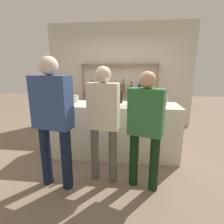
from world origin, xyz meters
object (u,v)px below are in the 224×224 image
object	(u,v)px
ice_bucket	(108,97)
customer_left	(53,115)
counter_bottle_2	(146,96)
counter_bottle_1	(130,98)
customer_center	(103,117)
counter_bottle_3	(143,98)
cork_jar	(76,99)
counter_bottle_4	(111,98)
customer_right	(146,123)
wine_glass	(153,98)
counter_bottle_5	(165,98)
counter_bottle_0	(120,96)

from	to	relation	value
ice_bucket	customer_left	xyz separation A→B (m)	(-0.57, -1.03, -0.09)
counter_bottle_2	counter_bottle_1	bearing A→B (deg)	-147.92
customer_center	counter_bottle_3	bearing A→B (deg)	-28.36
cork_jar	customer_center	bearing A→B (deg)	-53.49
counter_bottle_4	customer_right	world-z (taller)	customer_right
counter_bottle_2	customer_right	size ratio (longest dim) A/B	0.24
ice_bucket	customer_left	world-z (taller)	customer_left
customer_right	wine_glass	bearing A→B (deg)	7.75
counter_bottle_3	counter_bottle_5	bearing A→B (deg)	14.50
counter_bottle_1	cork_jar	distance (m)	1.04
counter_bottle_1	counter_bottle_4	distance (m)	0.34
customer_left	counter_bottle_4	bearing A→B (deg)	-25.62
counter_bottle_1	counter_bottle_5	world-z (taller)	counter_bottle_5
counter_bottle_1	counter_bottle_3	distance (m)	0.23
counter_bottle_1	customer_center	size ratio (longest dim) A/B	0.20
counter_bottle_0	cork_jar	world-z (taller)	counter_bottle_0
counter_bottle_3	customer_left	size ratio (longest dim) A/B	0.20
counter_bottle_2	customer_center	size ratio (longest dim) A/B	0.23
counter_bottle_0	counter_bottle_3	xyz separation A→B (m)	(0.41, -0.18, -0.00)
counter_bottle_1	wine_glass	bearing A→B (deg)	4.90
customer_center	customer_right	size ratio (longest dim) A/B	1.04
counter_bottle_3	customer_center	bearing A→B (deg)	-126.47
counter_bottle_2	cork_jar	size ratio (longest dim) A/B	2.75
counter_bottle_1	wine_glass	size ratio (longest dim) A/B	1.84
ice_bucket	counter_bottle_1	bearing A→B (deg)	-9.89
wine_glass	ice_bucket	distance (m)	0.79
counter_bottle_0	counter_bottle_2	size ratio (longest dim) A/B	1.00
wine_glass	customer_right	xyz separation A→B (m)	(-0.18, -0.89, -0.19)
counter_bottle_1	customer_right	size ratio (longest dim) A/B	0.21
cork_jar	customer_right	xyz separation A→B (m)	(1.24, -1.02, -0.13)
cork_jar	customer_center	world-z (taller)	customer_center
ice_bucket	customer_right	bearing A→B (deg)	-56.74
counter_bottle_0	customer_center	size ratio (longest dim) A/B	0.23
counter_bottle_0	customer_left	xyz separation A→B (m)	(-0.78, -1.15, -0.10)
cork_jar	counter_bottle_5	bearing A→B (deg)	-1.99
ice_bucket	customer_center	size ratio (longest dim) A/B	0.15
customer_right	cork_jar	bearing A→B (deg)	69.84
counter_bottle_5	customer_right	world-z (taller)	customer_right
counter_bottle_5	customer_center	size ratio (longest dim) A/B	0.20
counter_bottle_2	customer_left	world-z (taller)	customer_left
wine_glass	customer_right	world-z (taller)	customer_right
counter_bottle_5	wine_glass	bearing A→B (deg)	-161.87
cork_jar	counter_bottle_2	bearing A→B (deg)	0.78
counter_bottle_2	cork_jar	bearing A→B (deg)	-179.22
counter_bottle_2	counter_bottle_4	distance (m)	0.67
counter_bottle_3	wine_glass	bearing A→B (deg)	9.65
counter_bottle_5	cork_jar	distance (m)	1.64
customer_left	wine_glass	bearing A→B (deg)	-42.85
counter_bottle_2	counter_bottle_5	distance (m)	0.34
counter_bottle_5	cork_jar	world-z (taller)	counter_bottle_5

